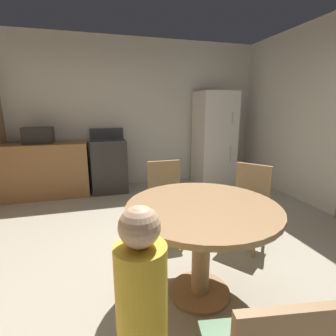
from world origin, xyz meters
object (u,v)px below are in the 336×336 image
person_child (142,318)px  chair_northeast (248,200)px  dining_table (202,225)px  oven_range (109,165)px  chair_north (167,194)px  refrigerator (214,139)px  microwave (38,135)px

person_child → chair_northeast: bearing=-7.1°
dining_table → chair_northeast: bearing=37.1°
oven_range → chair_north: bearing=-73.8°
person_child → oven_range: bearing=38.7°
refrigerator → chair_north: bearing=-128.4°
microwave → oven_range: bearing=0.2°
microwave → chair_north: 2.55m
dining_table → chair_northeast: 1.01m
refrigerator → dining_table: (-1.45, -2.84, -0.28)m
microwave → refrigerator: bearing=-0.9°
microwave → chair_north: size_ratio=0.51×
refrigerator → chair_north: 2.37m
chair_north → person_child: 1.81m
microwave → person_child: (1.06, -3.60, -0.45)m
refrigerator → person_child: (-2.03, -3.55, -0.30)m
person_child → dining_table: bearing=0.0°
chair_northeast → chair_north: (-0.80, 0.40, 0.00)m
refrigerator → chair_northeast: (-0.65, -2.23, -0.38)m
oven_range → chair_northeast: bearing=-59.4°
refrigerator → microwave: 3.09m
oven_range → microwave: size_ratio=2.50×
oven_range → dining_table: oven_range is taller
oven_range → chair_northeast: (1.35, -2.28, 0.03)m
dining_table → refrigerator: bearing=62.9°
oven_range → refrigerator: (2.00, -0.05, 0.41)m
person_child → chair_north: bearing=20.6°
oven_range → chair_north: 1.96m
microwave → person_child: size_ratio=0.40×
microwave → dining_table: 3.35m
chair_north → chair_northeast: bearing=63.5°
chair_north → person_child: bearing=-18.8°
chair_northeast → microwave: bearing=-80.2°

